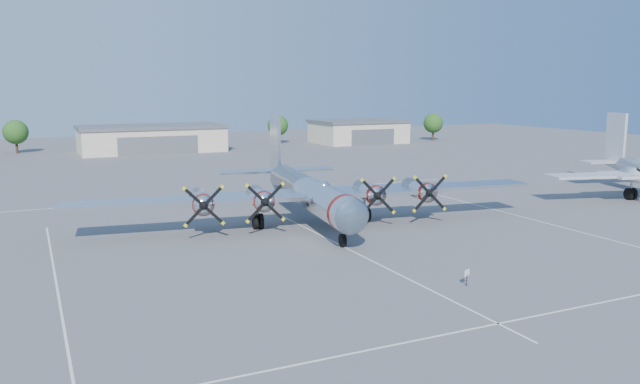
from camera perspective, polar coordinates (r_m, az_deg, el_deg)
name	(u,v)px	position (r m, az deg, el deg)	size (l,w,h in m)	color
ground	(327,238)	(54.58, 0.61, -4.26)	(260.00, 260.00, 0.00)	#545456
parking_lines	(336,243)	(53.06, 1.43, -4.67)	(60.00, 50.08, 0.01)	silver
hangar_center	(152,138)	(132.10, -15.14, 4.76)	(28.60, 14.60, 5.40)	#C1B799
hangar_east	(358,131)	(148.24, 3.51, 5.57)	(20.60, 14.60, 5.40)	#C1B799
tree_west	(16,132)	(137.98, -26.07, 4.94)	(4.80, 4.80, 6.64)	#382619
tree_east	(278,125)	(145.98, -3.88, 6.09)	(4.80, 4.80, 6.64)	#382619
tree_far_east	(433,123)	(157.12, 10.32, 6.21)	(4.80, 4.80, 6.64)	#382619
main_bomber_b29	(307,221)	(61.59, -1.21, -2.66)	(45.21, 30.92, 10.00)	silver
info_placard	(467,275)	(42.76, 13.29, -7.35)	(0.56, 0.28, 1.13)	black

